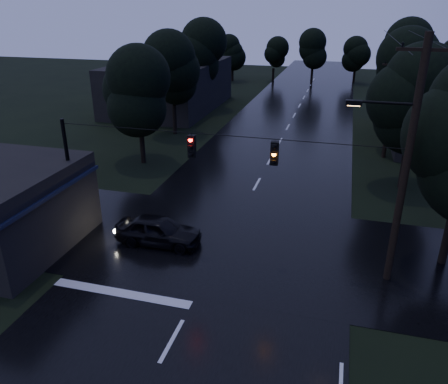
% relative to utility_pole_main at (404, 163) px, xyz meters
% --- Properties ---
extents(main_road, '(12.00, 120.00, 0.02)m').
position_rel_utility_pole_main_xyz_m(main_road, '(-7.41, 19.00, -5.26)').
color(main_road, black).
rests_on(main_road, ground).
extents(cross_street, '(60.00, 9.00, 0.02)m').
position_rel_utility_pole_main_xyz_m(cross_street, '(-7.41, 1.00, -5.26)').
color(cross_street, black).
rests_on(cross_street, ground).
extents(building_far_left, '(10.00, 16.00, 5.00)m').
position_rel_utility_pole_main_xyz_m(building_far_left, '(-21.41, 29.00, -2.76)').
color(building_far_left, black).
rests_on(building_far_left, ground).
extents(utility_pole_main, '(3.50, 0.30, 10.00)m').
position_rel_utility_pole_main_xyz_m(utility_pole_main, '(0.00, 0.00, 0.00)').
color(utility_pole_main, black).
rests_on(utility_pole_main, ground).
extents(utility_pole_far, '(2.00, 0.30, 7.50)m').
position_rel_utility_pole_main_xyz_m(utility_pole_far, '(0.89, 17.00, -1.38)').
color(utility_pole_far, black).
rests_on(utility_pole_far, ground).
extents(anchor_pole_left, '(0.18, 0.18, 6.00)m').
position_rel_utility_pole_main_xyz_m(anchor_pole_left, '(-14.91, 0.00, -2.26)').
color(anchor_pole_left, black).
rests_on(anchor_pole_left, ground).
extents(span_signals, '(15.00, 0.37, 1.12)m').
position_rel_utility_pole_main_xyz_m(span_signals, '(-6.85, -0.01, -0.01)').
color(span_signals, black).
rests_on(span_signals, ground).
extents(tree_left_a, '(3.92, 3.92, 8.26)m').
position_rel_utility_pole_main_xyz_m(tree_left_a, '(-16.41, 11.00, -0.02)').
color(tree_left_a, black).
rests_on(tree_left_a, ground).
extents(tree_left_b, '(4.20, 4.20, 8.85)m').
position_rel_utility_pole_main_xyz_m(tree_left_b, '(-17.01, 19.00, 0.36)').
color(tree_left_b, black).
rests_on(tree_left_b, ground).
extents(tree_left_c, '(4.48, 4.48, 9.44)m').
position_rel_utility_pole_main_xyz_m(tree_left_c, '(-17.61, 29.00, 0.74)').
color(tree_left_c, black).
rests_on(tree_left_c, ground).
extents(tree_right_a, '(4.20, 4.20, 8.85)m').
position_rel_utility_pole_main_xyz_m(tree_right_a, '(1.59, 11.00, 0.36)').
color(tree_right_a, black).
rests_on(tree_right_a, ground).
extents(tree_right_b, '(4.48, 4.48, 9.44)m').
position_rel_utility_pole_main_xyz_m(tree_right_b, '(2.19, 19.00, 0.74)').
color(tree_right_b, black).
rests_on(tree_right_b, ground).
extents(tree_right_c, '(4.76, 4.76, 10.03)m').
position_rel_utility_pole_main_xyz_m(tree_right_c, '(2.79, 29.00, 1.11)').
color(tree_right_c, black).
rests_on(tree_right_c, ground).
extents(car, '(4.21, 1.74, 1.43)m').
position_rel_utility_pole_main_xyz_m(car, '(-10.53, 0.21, -4.55)').
color(car, black).
rests_on(car, ground).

